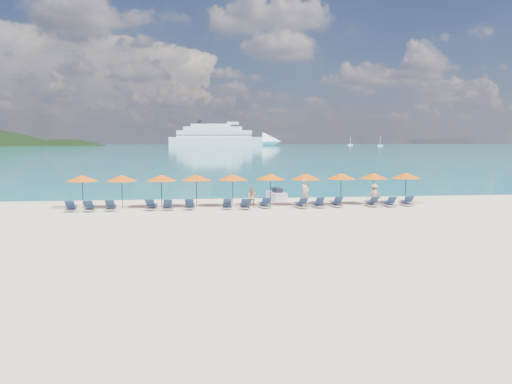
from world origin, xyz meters
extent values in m
plane|color=beige|center=(0.00, 0.00, 0.00)|extent=(1400.00, 1400.00, 0.00)
cube|color=#1FA9B2|center=(0.00, 660.00, 0.01)|extent=(1600.00, 1300.00, 0.01)
ellipsoid|color=black|center=(-150.00, 560.00, -35.00)|extent=(162.00, 126.00, 85.50)
cube|color=white|center=(21.08, 558.15, 4.92)|extent=(110.01, 38.54, 9.84)
cone|color=white|center=(84.99, 546.65, 4.92)|extent=(25.14, 25.14, 21.65)
cube|color=white|center=(19.14, 558.50, 13.78)|extent=(88.18, 31.80, 7.87)
cube|color=white|center=(17.21, 558.85, 19.68)|extent=(68.66, 26.41, 4.92)
cube|color=white|center=(15.27, 559.20, 23.62)|extent=(46.83, 19.67, 3.44)
cube|color=black|center=(19.14, 558.50, 12.30)|extent=(89.28, 32.19, 0.89)
cube|color=black|center=(19.14, 558.50, 15.74)|extent=(87.08, 31.42, 0.89)
cylinder|color=black|center=(1.91, 561.61, 27.55)|extent=(4.33, 4.33, 5.41)
cube|color=white|center=(192.12, 484.02, 0.75)|extent=(5.61, 1.87, 1.50)
cylinder|color=white|center=(192.12, 484.02, 5.61)|extent=(0.34, 0.34, 9.34)
cube|color=white|center=(192.12, 586.61, 0.83)|extent=(6.21, 2.07, 1.66)
cylinder|color=white|center=(192.12, 586.61, 6.21)|extent=(0.37, 0.37, 10.35)
cube|color=silver|center=(2.26, 8.63, 0.32)|extent=(1.32, 2.67, 0.58)
cube|color=black|center=(2.29, 8.42, 0.74)|extent=(0.68, 1.13, 0.37)
cylinder|color=black|center=(2.16, 9.26, 0.90)|extent=(0.59, 0.15, 0.06)
imported|color=tan|center=(3.54, 4.35, 0.97)|extent=(0.84, 0.80, 1.94)
imported|color=tan|center=(-0.08, 4.33, 0.73)|extent=(0.79, 0.59, 1.46)
imported|color=tan|center=(8.41, 4.41, 0.77)|extent=(1.03, 0.55, 1.53)
cylinder|color=black|center=(-11.29, 5.41, 1.10)|extent=(0.05, 0.05, 2.20)
cone|color=#DA5509|center=(-11.29, 5.41, 2.02)|extent=(2.10, 2.10, 0.42)
sphere|color=black|center=(-11.29, 5.41, 2.24)|extent=(0.08, 0.08, 0.08)
cylinder|color=black|center=(-8.71, 5.18, 1.10)|extent=(0.05, 0.05, 2.20)
cone|color=#DA5509|center=(-8.71, 5.18, 2.02)|extent=(2.10, 2.10, 0.42)
sphere|color=black|center=(-8.71, 5.18, 2.24)|extent=(0.08, 0.08, 0.08)
cylinder|color=black|center=(-6.12, 5.16, 1.10)|extent=(0.05, 0.05, 2.20)
cone|color=#DA5509|center=(-6.12, 5.16, 2.02)|extent=(2.10, 2.10, 0.42)
sphere|color=black|center=(-6.12, 5.16, 2.24)|extent=(0.08, 0.08, 0.08)
cylinder|color=black|center=(-3.79, 5.23, 1.10)|extent=(0.05, 0.05, 2.20)
cone|color=#DA5509|center=(-3.79, 5.23, 2.02)|extent=(2.10, 2.10, 0.42)
sphere|color=black|center=(-3.79, 5.23, 2.24)|extent=(0.08, 0.08, 0.08)
cylinder|color=black|center=(-1.33, 5.22, 1.10)|extent=(0.05, 0.05, 2.20)
cone|color=#DA5509|center=(-1.33, 5.22, 2.02)|extent=(2.10, 2.10, 0.42)
sphere|color=black|center=(-1.33, 5.22, 2.24)|extent=(0.08, 0.08, 0.08)
cylinder|color=black|center=(1.31, 5.42, 1.10)|extent=(0.05, 0.05, 2.20)
cone|color=#DA5509|center=(1.31, 5.42, 2.02)|extent=(2.10, 2.10, 0.42)
sphere|color=black|center=(1.31, 5.42, 2.24)|extent=(0.08, 0.08, 0.08)
cylinder|color=black|center=(3.75, 5.14, 1.10)|extent=(0.05, 0.05, 2.20)
cone|color=#DA5509|center=(3.75, 5.14, 2.02)|extent=(2.10, 2.10, 0.42)
sphere|color=black|center=(3.75, 5.14, 2.24)|extent=(0.08, 0.08, 0.08)
cylinder|color=black|center=(6.29, 5.27, 1.10)|extent=(0.05, 0.05, 2.20)
cone|color=#DA5509|center=(6.29, 5.27, 2.02)|extent=(2.10, 2.10, 0.42)
sphere|color=black|center=(6.29, 5.27, 2.24)|extent=(0.08, 0.08, 0.08)
cylinder|color=black|center=(8.63, 5.23, 1.10)|extent=(0.05, 0.05, 2.20)
cone|color=#DA5509|center=(8.63, 5.23, 2.02)|extent=(2.10, 2.10, 0.42)
sphere|color=black|center=(8.63, 5.23, 2.24)|extent=(0.08, 0.08, 0.08)
cylinder|color=black|center=(11.07, 5.33, 1.10)|extent=(0.05, 0.05, 2.20)
cone|color=#DA5509|center=(11.07, 5.33, 2.02)|extent=(2.10, 2.10, 0.42)
sphere|color=black|center=(11.07, 5.33, 2.24)|extent=(0.08, 0.08, 0.08)
cube|color=silver|center=(-11.74, 4.11, 0.14)|extent=(0.79, 1.76, 0.06)
cube|color=#1A2A48|center=(-11.77, 4.36, 0.30)|extent=(0.66, 1.15, 0.04)
cube|color=#1A2A48|center=(-11.69, 3.56, 0.55)|extent=(0.60, 0.59, 0.43)
cube|color=silver|center=(-10.57, 4.01, 0.14)|extent=(0.70, 1.73, 0.06)
cube|color=#1A2A48|center=(-10.59, 4.26, 0.30)|extent=(0.60, 1.12, 0.04)
cube|color=#1A2A48|center=(-10.55, 3.46, 0.55)|extent=(0.57, 0.56, 0.43)
cube|color=silver|center=(-9.29, 4.17, 0.14)|extent=(0.70, 1.73, 0.06)
cube|color=#1A2A48|center=(-9.30, 4.42, 0.30)|extent=(0.60, 1.13, 0.04)
cube|color=#1A2A48|center=(-9.26, 3.62, 0.55)|extent=(0.58, 0.56, 0.43)
cube|color=silver|center=(-6.71, 4.22, 0.14)|extent=(0.79, 1.76, 0.06)
cube|color=#1A2A48|center=(-6.68, 4.47, 0.30)|extent=(0.66, 1.15, 0.04)
cube|color=#1A2A48|center=(-6.77, 3.67, 0.55)|extent=(0.60, 0.59, 0.43)
cube|color=silver|center=(-5.68, 4.13, 0.14)|extent=(0.75, 1.74, 0.06)
cube|color=#1A2A48|center=(-5.70, 4.38, 0.30)|extent=(0.64, 1.14, 0.04)
cube|color=#1A2A48|center=(-5.63, 3.58, 0.55)|extent=(0.59, 0.58, 0.43)
cube|color=silver|center=(-4.24, 4.23, 0.14)|extent=(0.70, 1.73, 0.06)
cube|color=#1A2A48|center=(-4.23, 4.47, 0.30)|extent=(0.60, 1.12, 0.04)
cube|color=#1A2A48|center=(-4.26, 3.68, 0.55)|extent=(0.57, 0.56, 0.43)
cube|color=silver|center=(-1.80, 4.04, 0.14)|extent=(0.65, 1.71, 0.06)
cube|color=#1A2A48|center=(-1.79, 4.29, 0.30)|extent=(0.57, 1.11, 0.04)
cube|color=#1A2A48|center=(-1.81, 3.49, 0.55)|extent=(0.56, 0.55, 0.43)
cube|color=silver|center=(-0.62, 3.89, 0.14)|extent=(0.68, 1.72, 0.06)
cube|color=#1A2A48|center=(-0.61, 4.14, 0.30)|extent=(0.59, 1.12, 0.04)
cube|color=#1A2A48|center=(-0.64, 3.34, 0.55)|extent=(0.57, 0.56, 0.43)
cube|color=silver|center=(0.74, 4.27, 0.14)|extent=(0.70, 1.73, 0.06)
cube|color=#1A2A48|center=(0.73, 4.52, 0.30)|extent=(0.60, 1.13, 0.04)
cube|color=#1A2A48|center=(0.77, 3.72, 0.55)|extent=(0.58, 0.56, 0.43)
cube|color=silver|center=(3.14, 3.96, 0.14)|extent=(0.79, 1.75, 0.06)
cube|color=#1A2A48|center=(3.11, 4.21, 0.30)|extent=(0.66, 1.15, 0.04)
cube|color=#1A2A48|center=(3.19, 3.42, 0.55)|extent=(0.60, 0.59, 0.43)
cube|color=silver|center=(4.35, 4.08, 0.14)|extent=(0.65, 1.71, 0.06)
cube|color=#1A2A48|center=(4.36, 4.33, 0.30)|extent=(0.57, 1.11, 0.04)
cube|color=#1A2A48|center=(4.34, 3.53, 0.55)|extent=(0.56, 0.55, 0.43)
cube|color=silver|center=(5.65, 4.27, 0.14)|extent=(0.64, 1.71, 0.06)
cube|color=#1A2A48|center=(5.65, 4.52, 0.30)|extent=(0.56, 1.10, 0.04)
cube|color=#1A2A48|center=(5.66, 3.72, 0.55)|extent=(0.55, 0.54, 0.43)
cube|color=silver|center=(8.11, 4.12, 0.14)|extent=(0.64, 1.71, 0.06)
cube|color=#1A2A48|center=(8.11, 4.37, 0.30)|extent=(0.56, 1.11, 0.04)
cube|color=#1A2A48|center=(8.12, 3.57, 0.55)|extent=(0.56, 0.54, 0.43)
cube|color=silver|center=(9.29, 3.91, 0.14)|extent=(0.72, 1.73, 0.06)
cube|color=#1A2A48|center=(9.30, 4.16, 0.30)|extent=(0.61, 1.13, 0.04)
cube|color=#1A2A48|center=(9.26, 3.36, 0.55)|extent=(0.58, 0.57, 0.43)
cube|color=silver|center=(10.67, 4.18, 0.14)|extent=(0.79, 1.75, 0.06)
cube|color=#1A2A48|center=(10.69, 4.42, 0.30)|extent=(0.66, 1.15, 0.04)
cube|color=#1A2A48|center=(10.61, 3.63, 0.55)|extent=(0.60, 0.59, 0.43)
camera|label=1|loc=(-3.87, -28.59, 4.40)|focal=35.00mm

